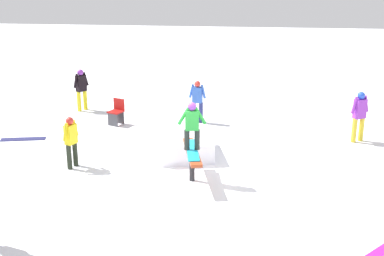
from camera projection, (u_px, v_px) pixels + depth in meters
The scene contains 10 objects.
ground_plane at pixel (192, 180), 13.79m from camera, with size 60.00×60.00×0.00m, color white.
rail_feature at pixel (192, 156), 13.58m from camera, with size 1.97×0.71×0.83m.
snow_kicker_ramp at pixel (184, 145), 15.46m from camera, with size 1.80×1.50×0.57m, color white.
main_rider_on_rail at pixel (192, 128), 13.35m from camera, with size 1.57×0.73×1.27m.
bystander_purple at pixel (359, 114), 16.37m from camera, with size 0.42×0.62×1.59m.
bystander_blue at pixel (197, 99), 18.29m from camera, with size 0.24×0.60×1.46m.
bystander_black at pixel (81, 88), 19.65m from camera, with size 0.59×0.47×1.55m.
bystander_yellow at pixel (71, 139), 14.39m from camera, with size 0.60×0.31×1.44m.
loose_snowboard_navy at pixel (23, 139), 16.81m from camera, with size 1.37×0.28×0.02m, color navy.
folding_chair at pixel (117, 113), 18.17m from camera, with size 0.58×0.58×0.88m.
Camera 1 is at (12.61, 1.33, 5.61)m, focal length 50.00 mm.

